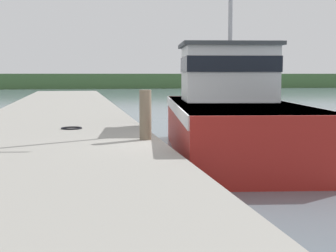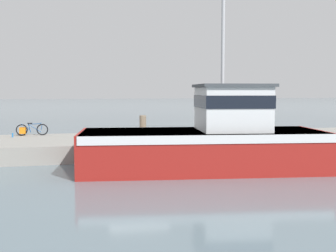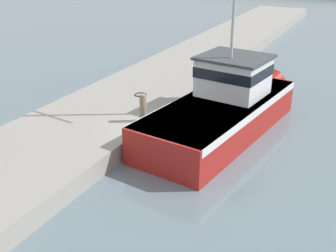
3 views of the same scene
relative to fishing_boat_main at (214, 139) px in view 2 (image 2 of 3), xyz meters
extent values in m
plane|color=slate|center=(-1.72, -2.91, -1.25)|extent=(320.00, 320.00, 0.00)
cube|color=gray|center=(-5.52, -2.91, -0.86)|extent=(5.75, 80.00, 0.80)
cube|color=maroon|center=(-0.07, -0.50, -0.45)|extent=(4.80, 10.08, 1.61)
cube|color=silver|center=(-0.07, -0.50, 0.20)|extent=(4.84, 9.90, 0.32)
cube|color=silver|center=(0.09, 0.70, 1.23)|extent=(3.15, 2.94, 1.74)
cube|color=black|center=(0.09, 0.70, 1.53)|extent=(3.21, 3.00, 0.49)
cube|color=#3D4247|center=(0.09, 0.70, 2.16)|extent=(3.40, 3.18, 0.12)
cylinder|color=#B2B2B7|center=(0.04, 0.31, 5.46)|extent=(0.14, 0.14, 6.48)
torus|color=black|center=(-7.75, -8.23, -0.15)|extent=(0.07, 0.62, 0.61)
torus|color=black|center=(-7.73, -7.16, -0.15)|extent=(0.07, 0.62, 0.61)
cylinder|color=navy|center=(-7.75, -8.06, -0.22)|extent=(0.04, 0.36, 0.17)
cylinder|color=navy|center=(-7.74, -7.83, -0.06)|extent=(0.04, 0.14, 0.47)
cylinder|color=navy|center=(-7.74, -8.01, 0.01)|extent=(0.04, 0.48, 0.35)
cylinder|color=navy|center=(-7.74, -7.56, -0.06)|extent=(0.05, 0.68, 0.48)
cylinder|color=navy|center=(-7.74, -7.50, 0.17)|extent=(0.05, 0.55, 0.05)
cylinder|color=navy|center=(-7.73, -7.20, 0.00)|extent=(0.04, 0.10, 0.31)
cylinder|color=navy|center=(-7.73, -7.23, 0.21)|extent=(0.44, 0.05, 0.04)
cube|color=black|center=(-7.74, -7.81, 0.20)|extent=(0.10, 0.24, 0.05)
cube|color=orange|center=(-7.89, -8.18, -0.18)|extent=(0.13, 0.32, 0.34)
cube|color=orange|center=(-7.61, -8.18, -0.18)|extent=(0.13, 0.32, 0.34)
cylinder|color=#756651|center=(-3.04, -2.41, 0.19)|extent=(0.31, 0.31, 1.28)
torus|color=black|center=(-4.93, 0.61, -0.43)|extent=(0.64, 0.64, 0.05)
cylinder|color=blue|center=(-6.98, -8.60, -0.34)|extent=(0.07, 0.07, 0.22)
camera|label=1|loc=(-4.82, -15.44, 1.23)|focal=55.00mm
camera|label=2|loc=(16.03, -5.62, 1.94)|focal=45.00mm
camera|label=3|loc=(5.87, -17.65, 7.03)|focal=45.00mm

